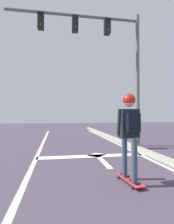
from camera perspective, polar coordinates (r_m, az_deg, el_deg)
The scene contains 9 objects.
lane_line_center at distance 5.21m, azimuth -16.69°, elevation -15.69°, with size 0.12×20.00×0.01m, color white.
lane_line_curbside at distance 5.88m, azimuth 19.30°, elevation -13.97°, with size 0.12×20.00×0.01m, color white.
stop_bar at distance 5.99m, azimuth 1.70°, elevation -13.75°, with size 3.53×0.40×0.01m, color white.
lane_arrow_stem at distance 5.35m, azimuth 5.22°, elevation -15.33°, with size 0.16×1.40×0.01m, color white.
lane_arrow_head at distance 6.15m, azimuth 3.11°, elevation -13.41°, with size 0.56×0.44×0.01m, color white.
curb_strip at distance 5.99m, azimuth 21.44°, elevation -13.06°, with size 0.24×24.00×0.14m, color #A6A58E.
skateboard at distance 3.87m, azimuth 13.23°, elevation -20.13°, with size 0.31×0.85×0.08m.
skater at distance 3.64m, azimuth 13.30°, elevation -3.88°, with size 0.46×0.63×1.69m.
traffic_signal_mast at distance 7.99m, azimuth 4.63°, elevation 20.13°, with size 5.48×0.34×5.66m.
Camera 1 is at (0.09, 1.00, 1.34)m, focal length 28.88 mm.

